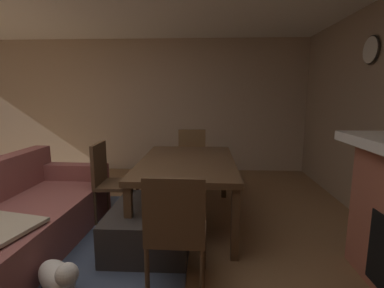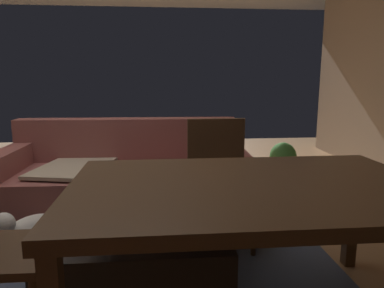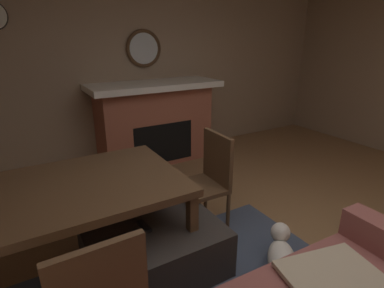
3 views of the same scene
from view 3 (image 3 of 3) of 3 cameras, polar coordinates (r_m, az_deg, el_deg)
wall_back_fireplace_side at (r=4.59m, az=-12.35°, el=12.73°), size 7.73×0.12×2.52m
fireplace at (r=4.46m, az=-6.96°, el=4.09°), size 1.83×0.76×1.17m
round_wall_mirror at (r=4.57m, az=-9.02°, el=17.25°), size 0.52×0.05×0.52m
ottoman_coffee_table at (r=2.53m, az=-6.93°, el=-19.07°), size 1.00×0.77×0.39m
tv_remote at (r=2.42m, az=-8.96°, el=-14.97°), size 0.07×0.16×0.02m
dining_table at (r=2.43m, az=-23.14°, el=-8.98°), size 1.74×1.08×0.74m
dining_chair_west at (r=2.88m, az=2.93°, el=-6.07°), size 0.45×0.45×0.93m
small_dog at (r=2.59m, az=16.42°, el=-19.38°), size 0.44×0.47×0.30m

